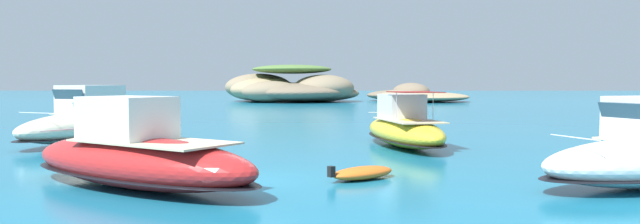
% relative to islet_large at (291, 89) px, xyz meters
% --- Properties ---
extents(ground_plane, '(400.00, 400.00, 0.00)m').
position_rel_islet_large_xyz_m(ground_plane, '(3.45, -78.21, -2.15)').
color(ground_plane, '#197093').
extents(islet_large, '(27.24, 20.79, 6.30)m').
position_rel_islet_large_xyz_m(islet_large, '(0.00, 0.00, 0.00)').
color(islet_large, '#84755B').
rests_on(islet_large, ground).
extents(islet_small, '(19.51, 21.53, 3.21)m').
position_rel_islet_large_xyz_m(islet_small, '(21.06, 2.58, -1.14)').
color(islet_small, '#9E8966').
rests_on(islet_small, ground).
extents(motorboat_red, '(9.91, 7.84, 2.91)m').
position_rel_islet_large_xyz_m(motorboat_red, '(-0.17, -79.62, -1.17)').
color(motorboat_red, red).
rests_on(motorboat_red, ground).
extents(motorboat_cream, '(7.19, 11.27, 3.19)m').
position_rel_islet_large_xyz_m(motorboat_cream, '(-6.87, -65.98, -1.08)').
color(motorboat_cream, beige).
rests_on(motorboat_cream, ground).
extents(motorboat_yellow, '(4.53, 9.62, 2.90)m').
position_rel_islet_large_xyz_m(motorboat_yellow, '(9.95, -67.88, -1.23)').
color(motorboat_yellow, yellow).
rests_on(motorboat_yellow, ground).
extents(dinghy_tender, '(2.72, 2.47, 0.58)m').
position_rel_islet_large_xyz_m(dinghy_tender, '(7.14, -78.00, -1.92)').
color(dinghy_tender, orange).
rests_on(dinghy_tender, ground).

